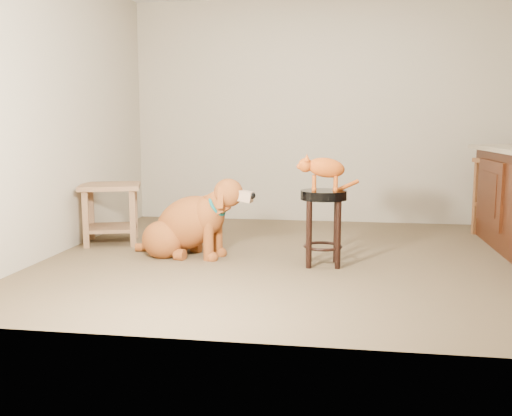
% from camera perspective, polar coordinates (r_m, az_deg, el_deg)
% --- Properties ---
extents(floor, '(4.50, 4.00, 0.01)m').
position_cam_1_polar(floor, '(4.95, 5.54, -5.03)').
color(floor, brown).
rests_on(floor, ground).
extents(room_shell, '(4.54, 4.04, 2.62)m').
position_cam_1_polar(room_shell, '(4.86, 5.82, 14.61)').
color(room_shell, '#AB9F89').
rests_on(room_shell, ground).
extents(padded_stool, '(0.38, 0.38, 0.62)m').
position_cam_1_polar(padded_stool, '(4.65, 6.75, -0.44)').
color(padded_stool, black).
rests_on(padded_stool, ground).
extents(wood_stool, '(0.54, 0.54, 0.80)m').
position_cam_1_polar(wood_stool, '(6.33, 23.27, 1.07)').
color(wood_stool, brown).
rests_on(wood_stool, ground).
extents(side_table, '(0.70, 0.70, 0.58)m').
position_cam_1_polar(side_table, '(5.69, -14.31, 0.36)').
color(side_table, brown).
rests_on(side_table, ground).
extents(golden_retriever, '(1.15, 0.63, 0.74)m').
position_cam_1_polar(golden_retriever, '(5.00, -6.72, -1.69)').
color(golden_retriever, brown).
rests_on(golden_retriever, ground).
extents(tabby_kitten, '(0.51, 0.22, 0.32)m').
position_cam_1_polar(tabby_kitten, '(4.61, 6.67, 3.92)').
color(tabby_kitten, '#A64410').
rests_on(tabby_kitten, padded_stool).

